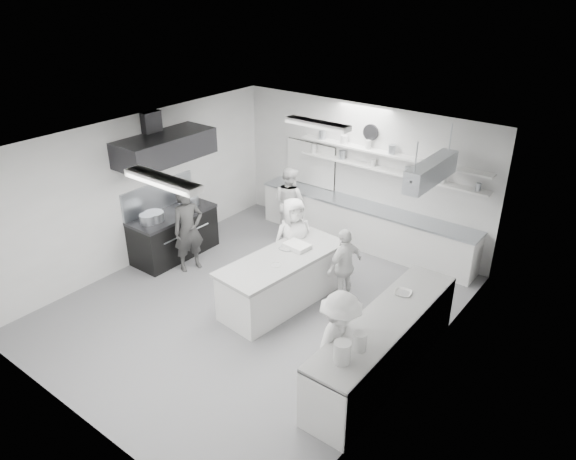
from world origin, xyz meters
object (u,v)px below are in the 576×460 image
Objects in this scene: cook_stove at (188,230)px; back_counter at (363,226)px; stove at (174,235)px; prep_island at (283,281)px; right_counter at (384,346)px; cook_back at (289,202)px.

back_counter is at bearing -17.14° from cook_stove.
stove is 1.05× the size of cook_stove.
right_counter is at bearing -7.78° from prep_island.
right_counter is (5.25, -0.60, 0.02)m from stove.
right_counter is at bearing -75.71° from cook_stove.
right_counter is at bearing -55.35° from back_counter.
stove is at bearing 62.05° from cook_back.
right_counter reaches higher than prep_island.
stove is 0.75× the size of prep_island.
right_counter reaches higher than back_counter.
cook_back is at bearing 144.23° from right_counter.
prep_island is at bearing -66.51° from cook_stove.
back_counter is 1.70m from cook_back.
right_counter is 1.93× the size of cook_stove.
right_counter is (2.35, -3.40, 0.01)m from back_counter.
stove is 0.55× the size of right_counter.
cook_back reaches higher than stove.
right_counter is 2.05× the size of cook_back.
prep_island is 1.49× the size of cook_back.
cook_stove is at bearing -126.60° from back_counter.
right_counter is at bearing 147.43° from cook_back.
back_counter is 3.74m from cook_stove.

